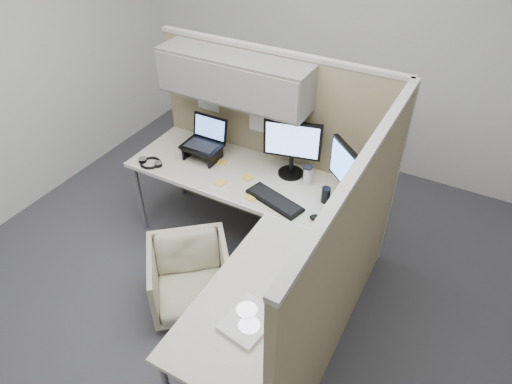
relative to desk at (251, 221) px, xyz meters
The scene contains 20 objects.
ground 0.71m from the desk, 134.71° to the right, with size 4.50×4.50×0.00m, color #3C3C41.
partition_back 0.88m from the desk, 115.90° to the left, with size 2.00×0.36×1.63m.
partition_right 0.81m from the desk, 13.96° to the right, with size 0.07×2.03×1.63m.
desk is the anchor object (origin of this frame).
office_chair 0.62m from the desk, 131.63° to the right, with size 0.57×0.53×0.59m, color beige.
monitor_left 0.67m from the desk, 87.20° to the left, with size 0.44×0.20×0.47m.
monitor_right 0.75m from the desk, 39.98° to the left, with size 0.35×0.32×0.47m.
laptop_station 0.86m from the desk, 146.04° to the left, with size 0.31×0.27×0.33m.
keyboard 0.24m from the desk, 71.31° to the left, with size 0.45×0.15×0.02m, color black.
mouse 0.46m from the desk, 24.39° to the left, with size 0.10×0.06×0.03m, color black.
travel_mug 0.58m from the desk, 70.64° to the left, with size 0.07×0.07×0.16m.
soda_can_green 0.60m from the desk, 12.11° to the left, with size 0.07×0.07×0.12m, color silver.
soda_can_silver 0.58m from the desk, 45.58° to the left, with size 0.07×0.07×0.12m, color black.
sticky_note_a 0.45m from the desk, 150.55° to the left, with size 0.08×0.08×0.01m, color yellow.
sticky_note_c 0.70m from the desk, 138.59° to the left, with size 0.08×0.08×0.01m, color yellow.
sticky_note_d 0.45m from the desk, 122.03° to the left, with size 0.08×0.08×0.01m, color yellow.
sticky_note_b 0.21m from the desk, 117.64° to the left, with size 0.08×0.08×0.01m, color yellow.
headphones 1.04m from the desk, behind, with size 0.21×0.18×0.03m.
paper_stack 0.89m from the desk, 61.25° to the right, with size 0.27×0.32×0.03m.
desk_clock 0.69m from the desk, 37.48° to the right, with size 0.07×0.08×0.08m.
Camera 1 is at (1.32, -1.96, 2.84)m, focal length 32.00 mm.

